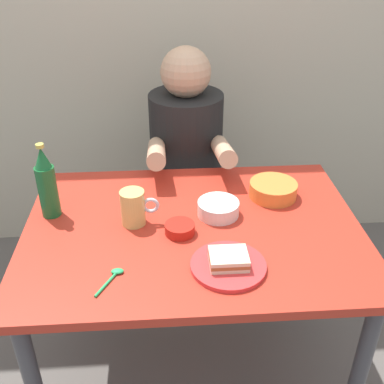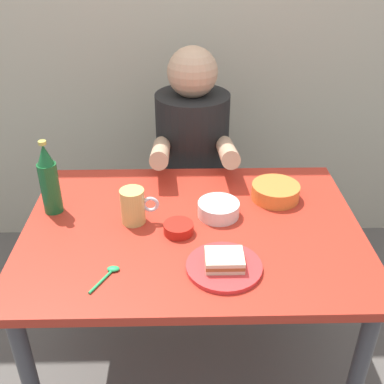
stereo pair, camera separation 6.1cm
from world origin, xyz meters
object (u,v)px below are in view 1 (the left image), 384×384
stool (187,217)px  plate_orange (228,266)px  beer_bottle (47,184)px  sambal_bowl_red (180,228)px  beer_mug (134,208)px  person_seated (186,140)px  dining_table (193,249)px  sandwich (229,259)px

stool → plate_orange: size_ratio=2.05×
beer_bottle → sambal_bowl_red: 0.46m
stool → beer_mug: beer_mug is taller
person_seated → sambal_bowl_red: size_ratio=7.49×
dining_table → person_seated: (0.01, 0.62, 0.12)m
stool → sandwich: sandwich is taller
plate_orange → beer_bottle: beer_bottle is taller
sandwich → beer_bottle: bearing=150.4°
person_seated → beer_mug: 0.62m
plate_orange → sambal_bowl_red: (-0.13, 0.18, 0.01)m
sandwich → beer_bottle: (-0.56, 0.32, 0.09)m
person_seated → plate_orange: bearing=-85.1°
person_seated → plate_orange: 0.84m
stool → person_seated: person_seated is taller
stool → sandwich: 0.95m
plate_orange → sambal_bowl_red: sambal_bowl_red is taller
stool → plate_orange: plate_orange is taller
dining_table → sandwich: 0.26m
sambal_bowl_red → sandwich: bearing=-53.7°
plate_orange → sandwich: (0.00, 0.00, 0.02)m
person_seated → plate_orange: person_seated is taller
beer_bottle → sambal_bowl_red: beer_bottle is taller
plate_orange → beer_bottle: (-0.56, 0.32, 0.11)m
dining_table → stool: 0.70m
plate_orange → beer_bottle: size_ratio=0.84×
person_seated → sandwich: person_seated is taller
sandwich → beer_mug: bearing=138.4°
dining_table → beer_mug: (-0.19, 0.03, 0.15)m
dining_table → plate_orange: (0.09, -0.21, 0.10)m
person_seated → beer_mug: size_ratio=5.71×
beer_bottle → dining_table: bearing=-12.3°
beer_mug → beer_bottle: (-0.28, 0.07, 0.06)m
beer_mug → sambal_bowl_red: (0.15, -0.07, -0.04)m
sambal_bowl_red → dining_table: bearing=38.9°
person_seated → dining_table: bearing=-91.3°
person_seated → beer_mug: (-0.21, -0.59, 0.03)m
dining_table → sambal_bowl_red: bearing=-141.1°
dining_table → sandwich: bearing=-68.1°
dining_table → sandwich: size_ratio=10.00×
sambal_bowl_red → beer_mug: bearing=155.2°
stool → sandwich: size_ratio=4.09×
stool → sambal_bowl_red: 0.78m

